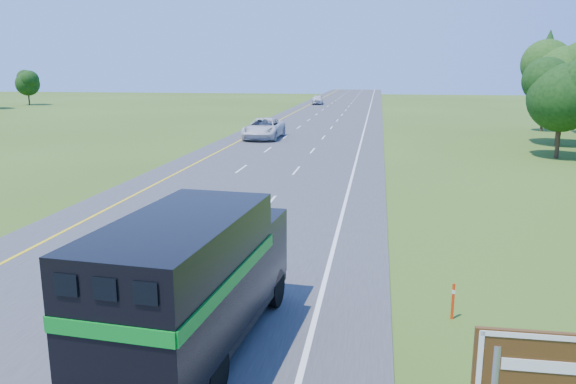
# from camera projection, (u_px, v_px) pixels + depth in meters

# --- Properties ---
(road) EXTENTS (15.00, 260.00, 0.04)m
(road) POSITION_uv_depth(u_px,v_px,m) (295.00, 146.00, 48.17)
(road) COLOR #38383A
(road) RESTS_ON ground
(lane_markings) EXTENTS (11.15, 260.00, 0.01)m
(lane_markings) POSITION_uv_depth(u_px,v_px,m) (295.00, 145.00, 48.16)
(lane_markings) COLOR yellow
(lane_markings) RESTS_ON road
(horse_truck) EXTENTS (3.04, 7.90, 3.42)m
(horse_truck) POSITION_uv_depth(u_px,v_px,m) (193.00, 281.00, 12.55)
(horse_truck) COLOR black
(horse_truck) RESTS_ON road
(white_suv) EXTENTS (3.21, 6.86, 1.90)m
(white_suv) POSITION_uv_depth(u_px,v_px,m) (264.00, 128.00, 52.66)
(white_suv) COLOR silver
(white_suv) RESTS_ON road
(far_car) EXTENTS (2.34, 5.10, 1.70)m
(far_car) POSITION_uv_depth(u_px,v_px,m) (317.00, 100.00, 102.53)
(far_car) COLOR silver
(far_car) RESTS_ON road
(delineator) EXTENTS (0.08, 0.05, 1.00)m
(delineator) POSITION_uv_depth(u_px,v_px,m) (453.00, 300.00, 14.80)
(delineator) COLOR red
(delineator) RESTS_ON ground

